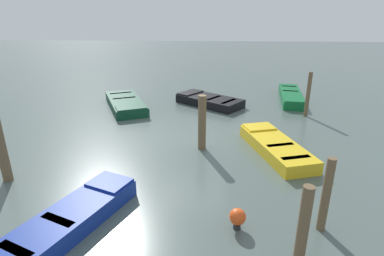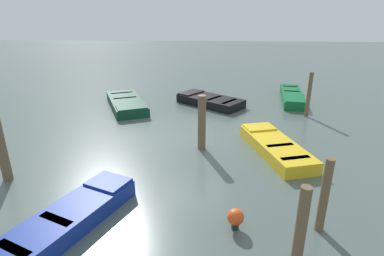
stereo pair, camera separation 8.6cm
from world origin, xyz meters
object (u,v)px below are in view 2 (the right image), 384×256
at_px(rowboat_green, 292,96).
at_px(mooring_piling_near_left, 309,95).
at_px(rowboat_blue, 68,218).
at_px(mooring_piling_center, 324,196).
at_px(rowboat_black, 210,101).
at_px(mooring_piling_mid_right, 1,147).
at_px(marker_buoy, 236,218).
at_px(rowboat_yellow, 275,147).
at_px(mooring_piling_far_right, 302,223).
at_px(mooring_piling_far_left, 202,123).
at_px(rowboat_dark_green, 126,103).

relative_size(rowboat_green, mooring_piling_near_left, 2.16).
height_order(rowboat_blue, mooring_piling_center, mooring_piling_center).
bearing_deg(rowboat_black, mooring_piling_near_left, -162.27).
height_order(rowboat_blue, mooring_piling_mid_right, mooring_piling_mid_right).
relative_size(mooring_piling_center, marker_buoy, 3.48).
xyz_separation_m(rowboat_blue, rowboat_yellow, (-4.13, 5.10, 0.00)).
relative_size(rowboat_black, marker_buoy, 7.23).
xyz_separation_m(mooring_piling_far_right, marker_buoy, (-0.73, -1.12, -0.48)).
xyz_separation_m(mooring_piling_far_left, marker_buoy, (4.11, 0.88, -0.64)).
relative_size(rowboat_black, mooring_piling_mid_right, 1.78).
distance_m(rowboat_blue, mooring_piling_far_right, 4.74).
bearing_deg(mooring_piling_far_right, mooring_piling_far_left, -157.55).
height_order(rowboat_green, marker_buoy, marker_buoy).
distance_m(rowboat_yellow, marker_buoy, 4.23).
bearing_deg(mooring_piling_near_left, rowboat_yellow, -27.65).
relative_size(mooring_piling_far_left, mooring_piling_center, 1.11).
bearing_deg(mooring_piling_far_left, mooring_piling_center, 33.59).
bearing_deg(rowboat_black, rowboat_green, -127.35).
relative_size(mooring_piling_mid_right, mooring_piling_near_left, 0.99).
relative_size(mooring_piling_mid_right, mooring_piling_center, 1.17).
distance_m(rowboat_dark_green, mooring_piling_far_left, 6.00).
xyz_separation_m(rowboat_black, mooring_piling_far_right, (10.14, 1.81, 0.54)).
relative_size(rowboat_dark_green, mooring_piling_mid_right, 2.11).
xyz_separation_m(rowboat_blue, mooring_piling_near_left, (-8.07, 7.17, 0.77)).
bearing_deg(mooring_piling_near_left, mooring_piling_far_left, -49.93).
bearing_deg(rowboat_black, mooring_piling_far_left, 125.11).
relative_size(rowboat_dark_green, mooring_piling_near_left, 2.10).
height_order(rowboat_black, rowboat_blue, same).
relative_size(rowboat_blue, rowboat_dark_green, 0.86).
bearing_deg(rowboat_blue, rowboat_dark_green, 29.90).
height_order(rowboat_black, mooring_piling_near_left, mooring_piling_near_left).
bearing_deg(rowboat_green, mooring_piling_near_left, 8.79).
height_order(mooring_piling_far_right, mooring_piling_far_left, mooring_piling_far_left).
distance_m(rowboat_black, rowboat_dark_green, 4.08).
bearing_deg(marker_buoy, rowboat_green, 161.30).
xyz_separation_m(rowboat_black, rowboat_dark_green, (0.72, -4.01, -0.00)).
relative_size(mooring_piling_far_right, mooring_piling_far_left, 0.82).
distance_m(mooring_piling_near_left, mooring_piling_center, 8.00).
height_order(rowboat_yellow, mooring_piling_far_right, mooring_piling_far_right).
height_order(rowboat_yellow, rowboat_green, same).
relative_size(mooring_piling_near_left, marker_buoy, 4.09).
bearing_deg(marker_buoy, rowboat_black, -175.82).
xyz_separation_m(rowboat_green, mooring_piling_mid_right, (8.92, -9.72, 0.76)).
xyz_separation_m(mooring_piling_far_left, mooring_piling_center, (4.01, 2.66, -0.09)).
relative_size(rowboat_black, mooring_piling_far_left, 1.87).
bearing_deg(rowboat_dark_green, mooring_piling_near_left, 59.95).
xyz_separation_m(rowboat_green, mooring_piling_near_left, (2.70, 0.02, 0.77)).
relative_size(rowboat_black, mooring_piling_center, 2.08).
bearing_deg(rowboat_black, marker_buoy, 131.38).
bearing_deg(rowboat_black, rowboat_yellow, 149.37).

